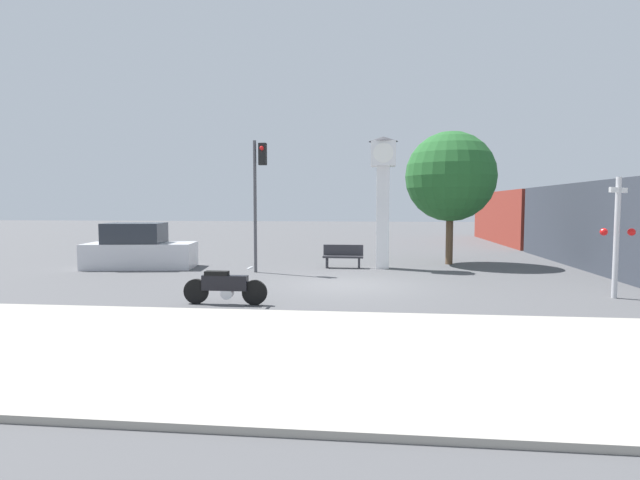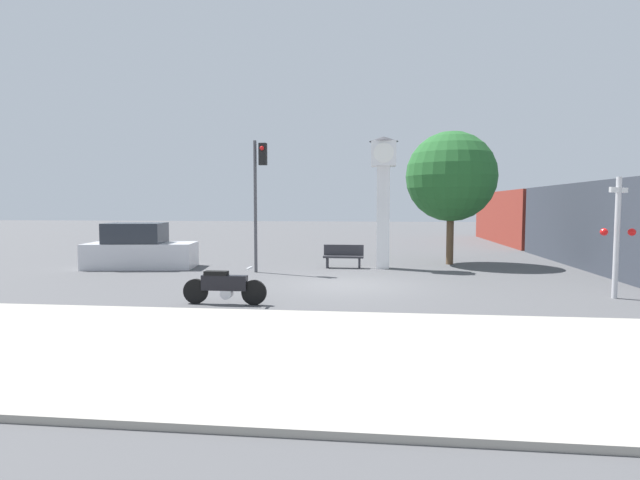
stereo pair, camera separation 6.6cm
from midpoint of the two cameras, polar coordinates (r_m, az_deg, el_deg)
The scene contains 10 objects.
ground_plane at distance 15.81m, azimuth 3.21°, elevation -5.13°, with size 120.00×120.00×0.00m, color #4C4C4F.
sidewalk_strip at distance 8.56m, azimuth 0.34°, elevation -12.72°, with size 36.00×6.00×0.10m.
motorcycle at distance 12.89m, azimuth -10.74°, elevation -5.23°, with size 2.16×0.47×0.95m.
clock_tower at distance 19.89m, azimuth 7.34°, elevation 6.57°, with size 1.15×1.15×5.19m.
freight_train at distance 29.54m, azimuth 24.95°, elevation 2.08°, with size 2.80×25.89×3.40m.
traffic_light at distance 18.66m, azimuth -6.92°, elevation 6.48°, with size 0.50×0.35×4.88m.
railroad_crossing_signal at distance 15.53m, azimuth 30.94°, elevation 0.79°, with size 0.90×0.82×3.26m.
street_tree at distance 21.80m, azimuth 14.83°, elevation 7.01°, with size 3.77×3.77×5.59m.
bench at distance 19.95m, azimuth 2.79°, elevation -1.80°, with size 1.60×0.44×0.92m.
parked_car at distance 21.17m, azimuth -19.83°, elevation -0.99°, with size 4.42×2.40×1.80m.
Camera 2 is at (0.90, -15.58, 2.52)m, focal length 28.00 mm.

